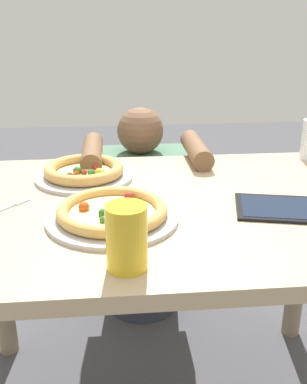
% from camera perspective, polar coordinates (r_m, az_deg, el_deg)
% --- Properties ---
extents(dining_table, '(1.29, 0.85, 0.75)m').
position_cam_1_polar(dining_table, '(1.29, 1.45, -5.92)').
color(dining_table, tan).
rests_on(dining_table, ground).
extents(pizza_near, '(0.33, 0.33, 0.04)m').
position_cam_1_polar(pizza_near, '(1.14, -5.18, -2.63)').
color(pizza_near, '#B7B7BC').
rests_on(pizza_near, dining_table).
extents(pizza_far, '(0.30, 0.30, 0.05)m').
position_cam_1_polar(pizza_far, '(1.43, -8.64, 2.48)').
color(pizza_far, '#B7B7BC').
rests_on(pizza_far, dining_table).
extents(drink_cup_colored, '(0.08, 0.08, 0.14)m').
position_cam_1_polar(drink_cup_colored, '(0.91, -3.37, -5.69)').
color(drink_cup_colored, gold).
rests_on(drink_cup_colored, dining_table).
extents(fork, '(0.14, 0.17, 0.00)m').
position_cam_1_polar(fork, '(1.26, -18.58, -2.14)').
color(fork, silver).
rests_on(fork, dining_table).
extents(tablet, '(0.27, 0.22, 0.01)m').
position_cam_1_polar(tablet, '(1.25, 15.78, -1.97)').
color(tablet, black).
rests_on(tablet, dining_table).
extents(diner_seated, '(0.43, 0.53, 0.89)m').
position_cam_1_polar(diner_seated, '(1.93, -1.51, -4.11)').
color(diner_seated, '#333847').
rests_on(diner_seated, ground).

